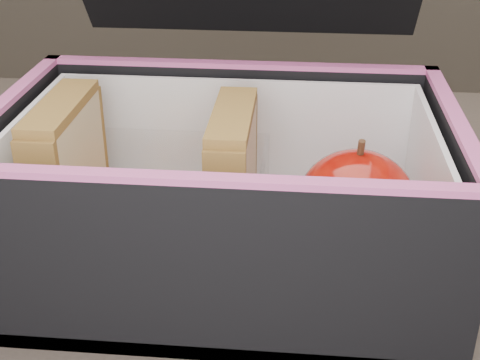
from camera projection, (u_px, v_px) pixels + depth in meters
The scene contains 7 objects.
lunch_bag at pixel (225, 179), 0.47m from camera, with size 0.31×0.33×0.28m.
plastic_tub at pixel (152, 204), 0.48m from camera, with size 0.16×0.12×0.07m, color white, non-canonical shape.
sandwich_left at pixel (68, 173), 0.47m from camera, with size 0.03×0.10×0.11m.
sandwich_right at pixel (233, 181), 0.46m from camera, with size 0.03×0.09×0.10m.
carrot_sticks at pixel (146, 222), 0.48m from camera, with size 0.05×0.14×0.03m.
paper_napkin at pixel (352, 252), 0.48m from camera, with size 0.07×0.07×0.01m, color white.
red_apple at pixel (356, 204), 0.46m from camera, with size 0.09×0.09×0.09m.
Camera 1 is at (-0.03, -0.40, 1.03)m, focal length 50.00 mm.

